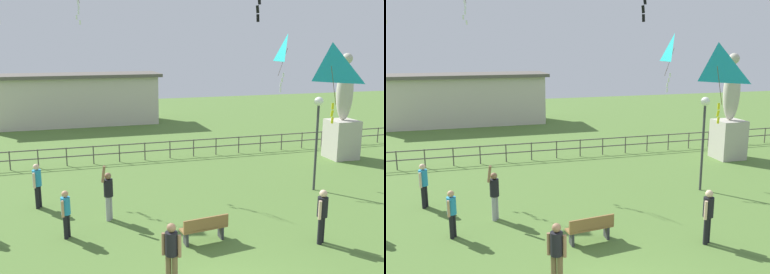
{
  "view_description": "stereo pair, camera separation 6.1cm",
  "coord_description": "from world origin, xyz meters",
  "views": [
    {
      "loc": [
        -3.27,
        -7.99,
        5.99
      ],
      "look_at": [
        0.92,
        6.06,
        2.86
      ],
      "focal_mm": 40.52,
      "sensor_mm": 36.0,
      "label": 1
    },
    {
      "loc": [
        -3.21,
        -8.01,
        5.99
      ],
      "look_at": [
        0.92,
        6.06,
        2.86
      ],
      "focal_mm": 40.52,
      "sensor_mm": 36.0,
      "label": 2
    }
  ],
  "objects": [
    {
      "name": "statue_monument",
      "position": [
        10.89,
        11.44,
        1.94
      ],
      "size": [
        1.44,
        1.44,
        5.58
      ],
      "color": "#B2AD9E",
      "rests_on": "ground_plane"
    },
    {
      "name": "pavilion_building",
      "position": [
        -2.41,
        26.0,
        1.95
      ],
      "size": [
        12.77,
        4.07,
        3.85
      ],
      "color": "beige",
      "rests_on": "ground_plane"
    },
    {
      "name": "person_6",
      "position": [
        -1.98,
        6.43,
        1.01
      ],
      "size": [
        0.42,
        0.47,
        2.01
      ],
      "color": "#99999E",
      "rests_on": "ground_plane"
    },
    {
      "name": "waterfront_railing",
      "position": [
        -0.43,
        14.0,
        0.62
      ],
      "size": [
        36.02,
        0.06,
        0.95
      ],
      "color": "#4C4742",
      "rests_on": "ground_plane"
    },
    {
      "name": "park_bench",
      "position": [
        0.66,
        3.83,
        0.46
      ],
      "size": [
        1.54,
        0.6,
        0.85
      ],
      "color": "olive",
      "rests_on": "ground_plane"
    },
    {
      "name": "kite_6",
      "position": [
        6.53,
        9.83,
        5.77
      ],
      "size": [
        0.66,
        0.93,
        2.6
      ],
      "color": "#19B2B2"
    },
    {
      "name": "person_5",
      "position": [
        -3.41,
        5.36,
        0.9
      ],
      "size": [
        0.29,
        0.43,
        1.56
      ],
      "color": "black",
      "rests_on": "ground_plane"
    },
    {
      "name": "person_3",
      "position": [
        4.06,
        2.74,
        0.99
      ],
      "size": [
        0.44,
        0.35,
        1.72
      ],
      "color": "black",
      "rests_on": "ground_plane"
    },
    {
      "name": "lamppost",
      "position": [
        6.62,
        7.2,
        2.9
      ],
      "size": [
        0.36,
        0.36,
        3.93
      ],
      "color": "#38383D",
      "rests_on": "ground_plane"
    },
    {
      "name": "person_2",
      "position": [
        -0.93,
        1.66,
        0.98
      ],
      "size": [
        0.45,
        0.32,
        1.71
      ],
      "color": "brown",
      "rests_on": "ground_plane"
    },
    {
      "name": "kite_1",
      "position": [
        4.33,
        3.16,
        5.34
      ],
      "size": [
        1.22,
        1.34,
        2.39
      ],
      "color": "#198CD1"
    },
    {
      "name": "person_1",
      "position": [
        -4.39,
        8.34,
        0.98
      ],
      "size": [
        0.31,
        0.47,
        1.7
      ],
      "color": "black",
      "rests_on": "ground_plane"
    }
  ]
}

